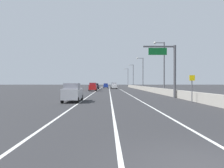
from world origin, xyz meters
TOP-DOWN VIEW (x-y plane):
  - ground_plane at (0.00, 64.00)m, footprint 320.00×320.00m
  - lane_stripe_left at (-5.50, 55.00)m, footprint 0.16×130.00m
  - lane_stripe_center at (-2.00, 55.00)m, footprint 0.16×130.00m
  - lane_stripe_right at (1.50, 55.00)m, footprint 0.16×130.00m
  - jersey_barrier_right at (7.70, 40.00)m, footprint 0.60×120.00m
  - overhead_sign_gantry at (6.36, 24.76)m, footprint 4.68×0.36m
  - speed_advisory_sign at (6.80, 17.74)m, footprint 0.60×0.11m
  - lamp_post_right_second at (8.09, 35.34)m, footprint 2.14×0.44m
  - lamp_post_right_third at (8.21, 61.13)m, footprint 2.14×0.44m
  - lamp_post_right_fourth at (8.17, 86.93)m, footprint 2.14×0.44m
  - lamp_post_right_fifth at (8.25, 112.73)m, footprint 2.14×0.44m
  - car_white_0 at (-0.30, 70.19)m, footprint 1.88×4.08m
  - car_red_1 at (-6.36, 50.37)m, footprint 2.00×4.60m
  - car_black_2 at (-6.48, 65.05)m, footprint 1.96×4.63m
  - car_blue_3 at (-3.41, 79.53)m, footprint 1.95×4.36m
  - car_gray_4 at (-0.32, 76.56)m, footprint 1.99×4.52m
  - car_silver_5 at (-6.41, 18.94)m, footprint 1.87×4.73m

SIDE VIEW (x-z plane):
  - ground_plane at x=0.00m, z-range 0.00..0.00m
  - lane_stripe_left at x=-5.50m, z-range 0.00..0.00m
  - lane_stripe_center at x=-2.00m, z-range 0.00..0.00m
  - lane_stripe_right at x=1.50m, z-range 0.00..0.00m
  - jersey_barrier_right at x=7.70m, z-range 0.00..1.10m
  - car_blue_3 at x=-3.41m, z-range 0.00..1.88m
  - car_black_2 at x=-6.48m, z-range 0.00..1.92m
  - car_white_0 at x=-0.30m, z-range -0.01..2.09m
  - car_silver_5 at x=-6.41m, z-range -0.01..2.11m
  - car_red_1 at x=-6.36m, z-range -0.01..2.14m
  - car_gray_4 at x=-0.32m, z-range -0.01..2.14m
  - speed_advisory_sign at x=6.80m, z-range 0.26..3.26m
  - overhead_sign_gantry at x=6.36m, z-range 0.98..8.48m
  - lamp_post_right_second at x=8.09m, z-range 0.75..10.77m
  - lamp_post_right_third at x=8.21m, z-range 0.75..10.77m
  - lamp_post_right_fourth at x=8.17m, z-range 0.75..10.77m
  - lamp_post_right_fifth at x=8.25m, z-range 0.75..10.77m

